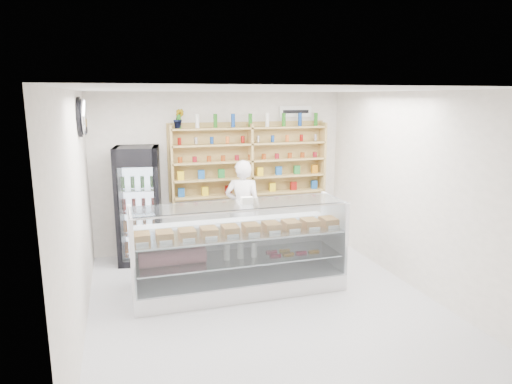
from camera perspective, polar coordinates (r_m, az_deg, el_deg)
name	(u,v)px	position (r m, az deg, el deg)	size (l,w,h in m)	color
room	(264,202)	(5.85, 1.01, -1.22)	(5.00, 5.00, 5.00)	silver
display_counter	(239,267)	(6.54, -2.10, -9.36)	(2.95, 0.88, 1.28)	white
shop_worker	(243,208)	(7.82, -1.64, -2.07)	(0.61, 0.40, 1.68)	white
drinks_cooler	(139,205)	(7.76, -14.41, -1.57)	(0.78, 0.77, 1.93)	black
wall_shelving	(250,161)	(8.16, -0.70, 3.91)	(2.84, 0.28, 1.33)	tan
potted_plant	(179,119)	(7.83, -9.64, 9.04)	(0.18, 0.15, 0.33)	#1E6626
security_mirror	(84,117)	(6.63, -20.74, 8.75)	(0.15, 0.50, 0.50)	silver
wall_sign	(295,112)	(8.50, 4.96, 9.99)	(0.62, 0.03, 0.20)	white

